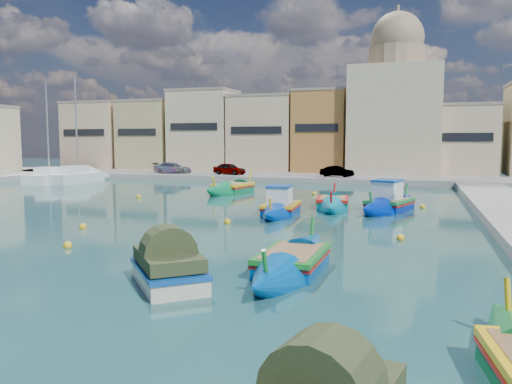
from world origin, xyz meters
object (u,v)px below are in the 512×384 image
at_px(luzzu_turquoise_cabin, 281,208).
at_px(yacht_north, 88,177).
at_px(luzzu_green, 233,189).
at_px(yacht_midnorth, 56,178).
at_px(luzzu_blue_cabin, 389,205).
at_px(luzzu_blue_south, 292,263).
at_px(luzzu_cyan_mid, 333,204).
at_px(tender_near, 169,270).
at_px(church_block, 395,105).

xyz_separation_m(luzzu_turquoise_cabin, yacht_north, (-25.45, 16.06, 0.15)).
bearing_deg(luzzu_green, yacht_midnorth, 169.11).
xyz_separation_m(luzzu_blue_cabin, yacht_north, (-31.48, 12.74, 0.10)).
bearing_deg(yacht_midnorth, luzzu_blue_south, -40.25).
xyz_separation_m(luzzu_cyan_mid, yacht_midnorth, (-30.73, 11.07, 0.19)).
bearing_deg(luzzu_blue_cabin, luzzu_turquoise_cabin, -151.17).
distance_m(luzzu_cyan_mid, yacht_midnorth, 32.66).
bearing_deg(luzzu_blue_south, luzzu_blue_cabin, 81.82).
height_order(luzzu_blue_south, yacht_north, yacht_north).
relative_size(luzzu_turquoise_cabin, luzzu_blue_south, 1.01).
bearing_deg(luzzu_turquoise_cabin, yacht_north, 147.75).
relative_size(yacht_north, yacht_midnorth, 1.06).
bearing_deg(tender_near, luzzu_cyan_mid, 84.51).
xyz_separation_m(church_block, luzzu_turquoise_cabin, (-4.93, -32.49, -8.09)).
height_order(luzzu_blue_cabin, yacht_midnorth, yacht_midnorth).
height_order(tender_near, yacht_north, yacht_north).
bearing_deg(luzzu_blue_south, yacht_north, 135.67).
xyz_separation_m(luzzu_blue_cabin, yacht_midnorth, (-34.26, 11.29, 0.08)).
distance_m(luzzu_turquoise_cabin, yacht_north, 30.09).
distance_m(church_block, luzzu_blue_south, 45.71).
distance_m(luzzu_turquoise_cabin, tender_near, 15.33).
bearing_deg(luzzu_blue_south, tender_near, -137.40).
bearing_deg(tender_near, church_block, 84.92).
relative_size(luzzu_blue_cabin, yacht_north, 0.73).
bearing_deg(luzzu_turquoise_cabin, luzzu_blue_cabin, 28.83).
bearing_deg(luzzu_green, luzzu_blue_south, -64.95).
height_order(luzzu_turquoise_cabin, tender_near, luzzu_turquoise_cabin).
xyz_separation_m(church_block, luzzu_cyan_mid, (-2.44, -28.95, -8.16)).
distance_m(luzzu_turquoise_cabin, luzzu_cyan_mid, 4.33).
xyz_separation_m(luzzu_green, luzzu_blue_south, (10.75, -23.00, -0.04)).
height_order(luzzu_green, yacht_north, yacht_north).
height_order(church_block, luzzu_turquoise_cabin, church_block).
bearing_deg(luzzu_turquoise_cabin, yacht_midnorth, 152.64).
xyz_separation_m(luzzu_blue_south, yacht_midnorth, (-31.99, 27.09, 0.19)).
height_order(luzzu_blue_cabin, luzzu_cyan_mid, luzzu_blue_cabin).
bearing_deg(yacht_north, luzzu_blue_cabin, -22.03).
relative_size(luzzu_blue_south, yacht_midnorth, 0.74).
distance_m(luzzu_blue_cabin, luzzu_blue_south, 15.96).
bearing_deg(yacht_north, luzzu_blue_south, -44.33).
bearing_deg(yacht_north, luzzu_cyan_mid, -24.13).
bearing_deg(luzzu_cyan_mid, yacht_north, 155.87).
relative_size(luzzu_blue_cabin, luzzu_blue_south, 1.04).
relative_size(luzzu_green, yacht_midnorth, 0.79).
height_order(luzzu_turquoise_cabin, yacht_north, yacht_north).
height_order(luzzu_blue_south, yacht_midnorth, yacht_midnorth).
height_order(luzzu_green, luzzu_blue_south, luzzu_green).
relative_size(tender_near, yacht_midnorth, 0.32).
bearing_deg(yacht_north, yacht_midnorth, -152.51).
distance_m(luzzu_green, tender_near, 26.95).
distance_m(church_block, yacht_midnorth, 38.51).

